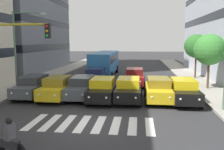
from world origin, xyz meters
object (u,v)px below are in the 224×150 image
car_1 (158,89)px  car_2 (128,89)px  car_row2_1 (96,77)px  street_lamp_left (222,37)px  car_4 (82,87)px  car_0 (184,91)px  street_tree_2 (196,46)px  street_lamp_right (20,43)px  car_6 (33,86)px  car_3 (103,89)px  bus_behind_traffic (105,61)px  motorcycle_with_rider (9,140)px  car_5 (58,88)px  street_tree_1 (210,50)px  car_row2_0 (134,77)px

car_1 → car_2: (2.21, 0.24, 0.00)m
car_row2_1 → street_lamp_left: 13.00m
car_1 → car_4: size_ratio=1.00×
car_0 → street_tree_2: size_ratio=0.88×
car_4 → street_lamp_right: size_ratio=0.66×
car_1 → car_6: bearing=-1.1°
car_3 → street_lamp_right: street_lamp_right is taller
car_1 → bus_behind_traffic: bus_behind_traffic is taller
car_6 → motorcycle_with_rider: size_ratio=2.72×
car_0 → car_5: (9.39, -0.09, 0.00)m
car_2 → street_tree_2: (-7.29, -11.46, 2.94)m
car_5 → street_tree_2: (-12.71, -11.42, 2.94)m
car_3 → street_tree_1: size_ratio=0.90×
street_lamp_right → car_3: bearing=164.4°
motorcycle_with_rider → street_tree_2: bearing=-119.1°
car_row2_0 → street_tree_1: (-6.69, 1.34, 2.77)m
motorcycle_with_rider → street_tree_1: bearing=-128.2°
car_3 → street_tree_2: bearing=-128.3°
car_0 → car_4: (7.56, -0.49, 0.00)m
car_0 → street_lamp_left: street_lamp_left is taller
car_2 → car_5: 5.42m
car_3 → street_lamp_left: bearing=166.1°
motorcycle_with_rider → car_row2_0: bearing=-106.1°
car_0 → street_tree_2: 12.34m
car_6 → car_5: bearing=169.5°
car_3 → street_lamp_left: (-7.62, 1.89, 3.81)m
car_4 → street_lamp_left: size_ratio=0.59×
car_4 → car_5: bearing=12.4°
car_1 → car_6: (9.77, -0.19, 0.00)m
car_row2_0 → bus_behind_traffic: size_ratio=0.42×
car_1 → car_row2_0: same height
car_6 → street_tree_1: 15.53m
car_row2_1 → bus_behind_traffic: bus_behind_traffic is taller
car_6 → car_4: bearing=-180.0°
motorcycle_with_rider → car_6: bearing=-70.7°
car_row2_0 → motorcycle_with_rider: size_ratio=2.72×
car_row2_1 → street_lamp_left: street_lamp_left is taller
street_tree_1 → car_0: bearing=59.3°
car_row2_1 → street_tree_1: 11.00m
car_0 → car_row2_1: same height
car_row2_0 → street_lamp_right: street_lamp_right is taller
car_row2_1 → car_0: bearing=140.6°
street_lamp_left → street_tree_1: 7.32m
car_row2_1 → street_lamp_right: street_lamp_right is taller
car_1 → bus_behind_traffic: bearing=-65.7°
street_tree_2 → car_3: bearing=51.7°
car_6 → car_0: bearing=177.6°
car_4 → motorcycle_with_rider: bearing=86.4°
car_4 → street_tree_2: size_ratio=0.88×
car_0 → bus_behind_traffic: 15.22m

